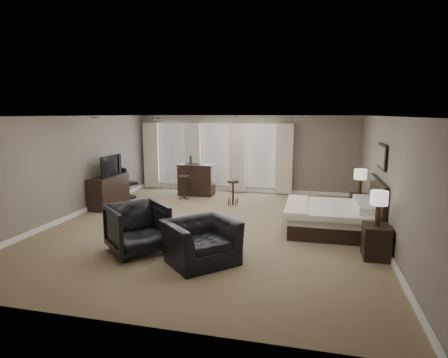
% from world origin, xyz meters
% --- Properties ---
extents(room, '(7.60, 8.60, 2.64)m').
position_xyz_m(room, '(0.00, 0.00, 1.30)').
color(room, '#736549').
rests_on(room, ground).
extents(window_bay, '(5.25, 0.20, 2.30)m').
position_xyz_m(window_bay, '(-1.00, 4.11, 1.20)').
color(window_bay, silver).
rests_on(window_bay, room).
extents(bed, '(1.95, 1.86, 1.24)m').
position_xyz_m(bed, '(2.58, 0.32, 0.62)').
color(bed, silver).
rests_on(bed, ground).
extents(nightstand_near, '(0.47, 0.57, 0.62)m').
position_xyz_m(nightstand_near, '(3.47, -1.13, 0.31)').
color(nightstand_near, black).
rests_on(nightstand_near, ground).
extents(nightstand_far, '(0.45, 0.54, 0.59)m').
position_xyz_m(nightstand_far, '(3.47, 1.77, 0.30)').
color(nightstand_far, black).
rests_on(nightstand_far, ground).
extents(lamp_near, '(0.31, 0.31, 0.65)m').
position_xyz_m(lamp_near, '(3.47, -1.13, 0.95)').
color(lamp_near, beige).
rests_on(lamp_near, nightstand_near).
extents(lamp_far, '(0.32, 0.32, 0.66)m').
position_xyz_m(lamp_far, '(3.47, 1.77, 0.92)').
color(lamp_far, beige).
rests_on(lamp_far, nightstand_far).
extents(wall_art, '(0.04, 0.96, 0.56)m').
position_xyz_m(wall_art, '(3.70, 0.32, 1.75)').
color(wall_art, slate).
rests_on(wall_art, room).
extents(dresser, '(0.49, 1.53, 0.89)m').
position_xyz_m(dresser, '(-3.45, 1.32, 0.44)').
color(dresser, black).
rests_on(dresser, ground).
extents(tv, '(0.60, 1.04, 0.14)m').
position_xyz_m(tv, '(-3.45, 1.32, 0.96)').
color(tv, black).
rests_on(tv, dresser).
extents(armchair_near, '(1.40, 1.40, 1.05)m').
position_xyz_m(armchair_near, '(0.37, -2.09, 0.52)').
color(armchair_near, black).
rests_on(armchair_near, ground).
extents(armchair_far, '(1.39, 1.39, 1.05)m').
position_xyz_m(armchair_far, '(-0.97, -1.88, 0.52)').
color(armchair_far, black).
rests_on(armchair_far, ground).
extents(bar_counter, '(1.18, 0.62, 1.03)m').
position_xyz_m(bar_counter, '(-1.43, 3.33, 0.52)').
color(bar_counter, black).
rests_on(bar_counter, ground).
extents(bar_stool_left, '(0.46, 0.46, 0.75)m').
position_xyz_m(bar_stool_left, '(-1.61, 2.65, 0.38)').
color(bar_stool_left, black).
rests_on(bar_stool_left, ground).
extents(bar_stool_right, '(0.43, 0.43, 0.73)m').
position_xyz_m(bar_stool_right, '(0.02, 2.27, 0.36)').
color(bar_stool_right, black).
rests_on(bar_stool_right, ground).
extents(desk_chair, '(0.68, 0.68, 1.00)m').
position_xyz_m(desk_chair, '(-3.42, 2.39, 0.50)').
color(desk_chair, black).
rests_on(desk_chair, ground).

